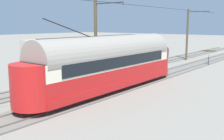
{
  "coord_description": "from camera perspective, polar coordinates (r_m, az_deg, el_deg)",
  "views": [
    {
      "loc": [
        -15.36,
        21.35,
        5.18
      ],
      "look_at": [
        -2.96,
        5.71,
        1.79
      ],
      "focal_mm": 43.48,
      "sensor_mm": 36.0,
      "label": 1
    }
  ],
  "objects": [
    {
      "name": "ground_plane",
      "position": [
        26.81,
        2.61,
        -1.52
      ],
      "size": [
        220.0,
        220.0,
        0.0
      ],
      "primitive_type": "plane",
      "color": "gray"
    },
    {
      "name": "track_streetcar_siding",
      "position": [
        25.77,
        7.32,
        -1.92
      ],
      "size": [
        2.8,
        80.0,
        0.18
      ],
      "color": "#666059",
      "rests_on": "ground"
    },
    {
      "name": "track_adjacent_siding",
      "position": [
        28.47,
        -0.9,
        -0.75
      ],
      "size": [
        2.8,
        80.0,
        0.18
      ],
      "color": "#666059",
      "rests_on": "ground"
    },
    {
      "name": "vintage_streetcar",
      "position": [
        20.86,
        -0.55,
        1.57
      ],
      "size": [
        2.65,
        16.55,
        5.36
      ],
      "color": "red",
      "rests_on": "ground"
    },
    {
      "name": "boxcar_adjacent",
      "position": [
        26.67,
        -3.61,
        3.12
      ],
      "size": [
        2.96,
        14.66,
        3.85
      ],
      "color": "#B2A893",
      "rests_on": "ground"
    },
    {
      "name": "catenary_pole_foreground",
      "position": [
        40.91,
        15.67,
        7.39
      ],
      "size": [
        3.21,
        0.28,
        7.31
      ],
      "color": "#4C3D28",
      "rests_on": "ground"
    },
    {
      "name": "catenary_pole_mid_near",
      "position": [
        23.92,
        -3.29,
        6.39
      ],
      "size": [
        3.21,
        0.28,
        7.31
      ],
      "color": "#4C3D28",
      "rests_on": "ground"
    },
    {
      "name": "overhead_wire_run",
      "position": [
        22.83,
        3.54,
        13.59
      ],
      "size": [
        3.0,
        43.68,
        0.18
      ],
      "color": "black",
      "rests_on": "ground"
    },
    {
      "name": "switch_stand",
      "position": [
        36.64,
        19.64,
        2.05
      ],
      "size": [
        0.5,
        0.3,
        1.24
      ],
      "color": "black",
      "rests_on": "ground"
    }
  ]
}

